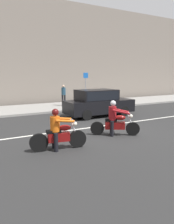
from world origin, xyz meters
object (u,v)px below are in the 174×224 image
motorcycle_with_rider_orange_stripe (58,133)px  parked_sedan_black (98,103)px  motorcycle_with_rider_crimson (115,121)px  street_sign_post (86,85)px

motorcycle_with_rider_orange_stripe → parked_sedan_black: (4.66, 4.76, 0.26)m
motorcycle_with_rider_crimson → motorcycle_with_rider_orange_stripe: motorcycle_with_rider_crimson is taller
parked_sedan_black → street_sign_post: size_ratio=1.67×
motorcycle_with_rider_crimson → parked_sedan_black: size_ratio=0.43×
motorcycle_with_rider_crimson → street_sign_post: size_ratio=0.71×
motorcycle_with_rider_orange_stripe → street_sign_post: 11.12m
parked_sedan_black → motorcycle_with_rider_crimson: bearing=-112.7°
motorcycle_with_rider_orange_stripe → parked_sedan_black: bearing=45.6°
parked_sedan_black → street_sign_post: bearing=71.3°
motorcycle_with_rider_crimson → motorcycle_with_rider_orange_stripe: bearing=-169.3°
motorcycle_with_rider_crimson → parked_sedan_black: bearing=67.3°
parked_sedan_black → street_sign_post: (1.50, 4.43, 0.88)m
parked_sedan_black → street_sign_post: street_sign_post is taller
motorcycle_with_rider_orange_stripe → street_sign_post: size_ratio=0.76×
motorcycle_with_rider_crimson → street_sign_post: 9.31m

